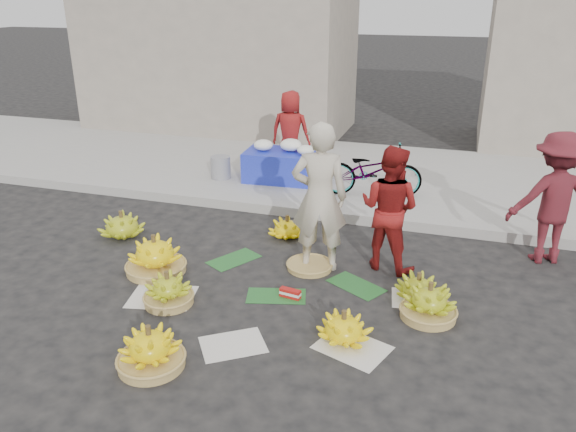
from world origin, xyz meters
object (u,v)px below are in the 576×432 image
(banana_bunch_0, at_px, (155,256))
(bicycle, at_px, (372,171))
(banana_bunch_4, at_px, (429,303))
(flower_table, at_px, (282,163))
(vendor_cream, at_px, (319,198))

(banana_bunch_0, distance_m, bicycle, 3.77)
(banana_bunch_0, xyz_separation_m, banana_bunch_4, (3.21, -0.06, -0.04))
(banana_bunch_4, relative_size, bicycle, 0.39)
(banana_bunch_4, relative_size, flower_table, 0.48)
(banana_bunch_4, bearing_deg, vendor_cream, 150.89)
(flower_table, relative_size, bicycle, 0.81)
(vendor_cream, relative_size, bicycle, 1.16)
(flower_table, bearing_deg, banana_bunch_4, -55.81)
(banana_bunch_0, relative_size, bicycle, 0.46)
(banana_bunch_4, xyz_separation_m, bicycle, (-1.15, 3.21, 0.36))
(vendor_cream, bearing_deg, banana_bunch_0, 7.83)
(banana_bunch_0, bearing_deg, bicycle, 56.90)
(banana_bunch_0, bearing_deg, flower_table, 82.50)
(banana_bunch_4, height_order, flower_table, flower_table)
(banana_bunch_4, xyz_separation_m, vendor_cream, (-1.38, 0.77, 0.73))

